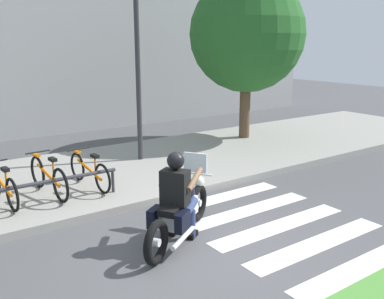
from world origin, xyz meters
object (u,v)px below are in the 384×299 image
object	(u,v)px
motorcycle	(180,212)
street_lamp	(137,53)
rider	(177,191)
tree_near_rack	(247,34)
bicycle_3	(89,171)
bike_rack	(34,186)
bicycle_2	(48,177)
bicycle_1	(3,186)

from	to	relation	value
motorcycle	street_lamp	size ratio (longest dim) A/B	0.43
rider	tree_near_rack	size ratio (longest dim) A/B	0.29
tree_near_rack	rider	bearing A→B (deg)	-140.17
rider	bicycle_3	xyz separation A→B (m)	(-0.27, 2.80, -0.34)
street_lamp	tree_near_rack	size ratio (longest dim) A/B	0.93
motorcycle	bike_rack	size ratio (longest dim) A/B	0.64
bicycle_2	street_lamp	xyz separation A→B (m)	(2.66, 1.28, 2.22)
bicycle_3	tree_near_rack	xyz separation A→B (m)	(5.65, 1.68, 2.71)
motorcycle	bicycle_2	world-z (taller)	motorcycle
bicycle_1	bicycle_3	world-z (taller)	bicycle_1
bicycle_3	bike_rack	distance (m)	1.34
tree_near_rack	street_lamp	bearing A→B (deg)	-174.00
bike_rack	street_lamp	world-z (taller)	street_lamp
bike_rack	tree_near_rack	xyz separation A→B (m)	(6.87, 2.24, 2.64)
bicycle_3	rider	bearing A→B (deg)	-84.41
street_lamp	bicycle_2	bearing A→B (deg)	-154.24
motorcycle	tree_near_rack	size ratio (longest dim) A/B	0.40
motorcycle	street_lamp	world-z (taller)	street_lamp
street_lamp	bike_rack	bearing A→B (deg)	-149.07
rider	bicycle_3	distance (m)	2.84
street_lamp	tree_near_rack	xyz separation A→B (m)	(3.80, 0.40, 0.47)
rider	bicycle_3	world-z (taller)	rider
bicycle_1	bicycle_2	size ratio (longest dim) A/B	0.92
bicycle_1	tree_near_rack	bearing A→B (deg)	13.02
rider	street_lamp	xyz separation A→B (m)	(1.58, 4.09, 1.90)
motorcycle	tree_near_rack	bearing A→B (deg)	39.94
bicycle_2	bicycle_3	distance (m)	0.81
bicycle_1	bike_rack	distance (m)	0.69
bicycle_1	tree_near_rack	distance (m)	7.95
rider	bicycle_1	bearing A→B (deg)	124.12
street_lamp	tree_near_rack	distance (m)	3.85
bicycle_3	street_lamp	bearing A→B (deg)	34.75
street_lamp	tree_near_rack	world-z (taller)	tree_near_rack
motorcycle	bike_rack	xyz separation A→B (m)	(-1.56, 2.21, 0.10)
motorcycle	rider	xyz separation A→B (m)	(-0.07, -0.04, 0.37)
bicycle_1	street_lamp	xyz separation A→B (m)	(3.47, 1.28, 2.24)
bicycle_1	tree_near_rack	xyz separation A→B (m)	(7.28, 1.68, 2.71)
rider	bike_rack	distance (m)	2.71
motorcycle	bike_rack	bearing A→B (deg)	125.22
motorcycle	street_lamp	xyz separation A→B (m)	(1.51, 4.05, 2.27)
bike_rack	motorcycle	bearing A→B (deg)	-54.78
rider	street_lamp	world-z (taller)	street_lamp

